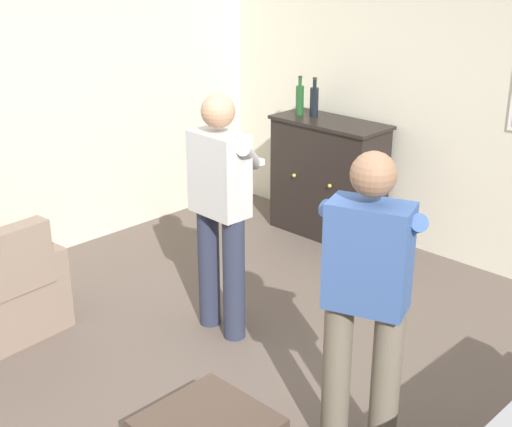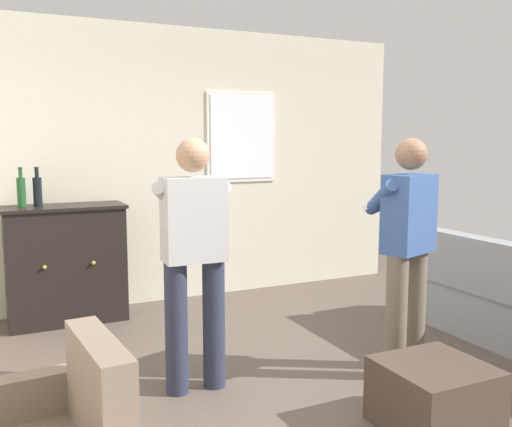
{
  "view_description": "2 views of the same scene",
  "coord_description": "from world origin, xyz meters",
  "px_view_note": "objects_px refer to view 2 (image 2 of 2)",
  "views": [
    {
      "loc": [
        2.66,
        -2.56,
        2.59
      ],
      "look_at": [
        -0.05,
        0.22,
        1.08
      ],
      "focal_mm": 50.0,
      "sensor_mm": 36.0,
      "label": 1
    },
    {
      "loc": [
        -1.79,
        -3.05,
        1.67
      ],
      "look_at": [
        -0.16,
        0.36,
        1.18
      ],
      "focal_mm": 40.0,
      "sensor_mm": 36.0,
      "label": 2
    }
  ],
  "objects_px": {
    "person_standing_left": "(194,252)",
    "ottoman": "(434,397)",
    "bottle_wine_green": "(38,190)",
    "sideboard_cabinet": "(66,264)",
    "bottle_liquor_amber": "(21,191)",
    "person_standing_right": "(407,244)"
  },
  "relations": [
    {
      "from": "ottoman",
      "to": "person_standing_right",
      "type": "distance_m",
      "value": 1.11
    },
    {
      "from": "sideboard_cabinet",
      "to": "bottle_wine_green",
      "type": "height_order",
      "value": "bottle_wine_green"
    },
    {
      "from": "sideboard_cabinet",
      "to": "bottle_liquor_amber",
      "type": "bearing_deg",
      "value": -177.35
    },
    {
      "from": "sideboard_cabinet",
      "to": "bottle_liquor_amber",
      "type": "xyz_separation_m",
      "value": [
        -0.35,
        -0.02,
        0.68
      ]
    },
    {
      "from": "person_standing_left",
      "to": "person_standing_right",
      "type": "distance_m",
      "value": 1.5
    },
    {
      "from": "person_standing_left",
      "to": "ottoman",
      "type": "bearing_deg",
      "value": -46.04
    },
    {
      "from": "sideboard_cabinet",
      "to": "ottoman",
      "type": "bearing_deg",
      "value": -61.0
    },
    {
      "from": "bottle_liquor_amber",
      "to": "ottoman",
      "type": "xyz_separation_m",
      "value": [
        2.0,
        -2.96,
        -1.03
      ]
    },
    {
      "from": "person_standing_right",
      "to": "person_standing_left",
      "type": "bearing_deg",
      "value": 165.51
    },
    {
      "from": "person_standing_left",
      "to": "person_standing_right",
      "type": "bearing_deg",
      "value": -14.49
    },
    {
      "from": "bottle_liquor_amber",
      "to": "ottoman",
      "type": "bearing_deg",
      "value": -55.99
    },
    {
      "from": "person_standing_right",
      "to": "sideboard_cabinet",
      "type": "bearing_deg",
      "value": 132.18
    },
    {
      "from": "sideboard_cabinet",
      "to": "person_standing_left",
      "type": "relative_size",
      "value": 0.64
    },
    {
      "from": "bottle_wine_green",
      "to": "person_standing_left",
      "type": "height_order",
      "value": "person_standing_left"
    },
    {
      "from": "bottle_wine_green",
      "to": "bottle_liquor_amber",
      "type": "bearing_deg",
      "value": -162.93
    },
    {
      "from": "bottle_liquor_amber",
      "to": "person_standing_right",
      "type": "distance_m",
      "value": 3.27
    },
    {
      "from": "bottle_wine_green",
      "to": "sideboard_cabinet",
      "type": "bearing_deg",
      "value": -6.89
    },
    {
      "from": "sideboard_cabinet",
      "to": "ottoman",
      "type": "distance_m",
      "value": 3.42
    },
    {
      "from": "bottle_wine_green",
      "to": "ottoman",
      "type": "bearing_deg",
      "value": -58.19
    },
    {
      "from": "bottle_liquor_amber",
      "to": "person_standing_left",
      "type": "distance_m",
      "value": 2.09
    },
    {
      "from": "bottle_wine_green",
      "to": "person_standing_left",
      "type": "distance_m",
      "value": 2.07
    },
    {
      "from": "bottle_wine_green",
      "to": "person_standing_right",
      "type": "xyz_separation_m",
      "value": [
        2.24,
        -2.27,
        -0.28
      ]
    }
  ]
}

